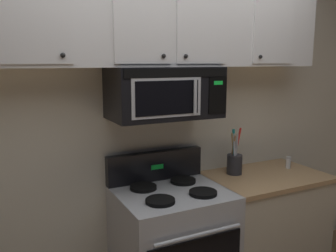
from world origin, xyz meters
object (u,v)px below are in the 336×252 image
Objects in this scene: stove_range at (172,249)px; utensil_crock_charcoal at (235,162)px; salt_shaker at (288,163)px; over_range_microwave at (165,93)px.

utensil_crock_charcoal reaches higher than stove_range.
utensil_crock_charcoal is 3.71× the size of salt_shaker.
over_range_microwave reaches higher than stove_range.
stove_range is at bearing -167.94° from utensil_crock_charcoal.
over_range_microwave reaches higher than utensil_crock_charcoal.
salt_shaker is at bearing -3.28° from over_range_microwave.
salt_shaker is (0.50, -0.08, -0.05)m from utensil_crock_charcoal.
salt_shaker is (1.12, -0.06, -0.63)m from over_range_microwave.
over_range_microwave is at bearing -178.39° from utensil_crock_charcoal.
over_range_microwave is (-0.00, 0.12, 1.11)m from stove_range.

